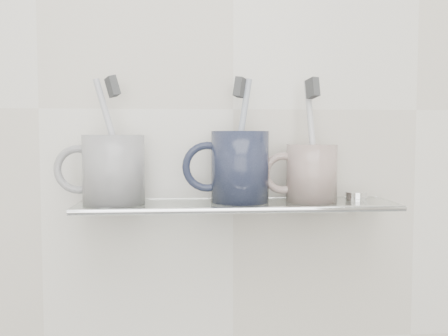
{
  "coord_description": "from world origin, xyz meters",
  "views": [
    {
      "loc": [
        -0.08,
        0.26,
        1.21
      ],
      "look_at": [
        -0.02,
        1.04,
        1.15
      ],
      "focal_mm": 40.0,
      "sensor_mm": 36.0,
      "label": 1
    }
  ],
  "objects": [
    {
      "name": "mug_center",
      "position": [
        0.01,
        1.04,
        1.16
      ],
      "size": [
        0.11,
        0.11,
        0.11
      ],
      "primitive_type": "cylinder",
      "rotation": [
        0.0,
        0.0,
        -0.22
      ],
      "color": "black",
      "rests_on": "shelf_glass"
    },
    {
      "name": "mug_right",
      "position": [
        0.12,
        1.04,
        1.15
      ],
      "size": [
        0.08,
        0.08,
        0.09
      ],
      "primitive_type": "cylinder",
      "rotation": [
        0.0,
        0.0,
        0.01
      ],
      "color": "silver",
      "rests_on": "shelf_glass"
    },
    {
      "name": "shelf_glass",
      "position": [
        0.0,
        1.04,
        1.1
      ],
      "size": [
        0.5,
        0.12,
        0.01
      ],
      "primitive_type": "cube",
      "color": "silver",
      "rests_on": "wall_back"
    },
    {
      "name": "mug_left_handle",
      "position": [
        -0.25,
        1.04,
        1.15
      ],
      "size": [
        0.08,
        0.01,
        0.08
      ],
      "primitive_type": "torus",
      "rotation": [
        1.57,
        0.0,
        0.0
      ],
      "color": "white",
      "rests_on": "mug_left"
    },
    {
      "name": "bristles_left",
      "position": [
        -0.19,
        1.04,
        1.28
      ],
      "size": [
        0.03,
        0.03,
        0.04
      ],
      "primitive_type": "cube",
      "rotation": [
        -0.16,
        -0.22,
        0.51
      ],
      "color": "#3B3D3E",
      "rests_on": "toothbrush_left"
    },
    {
      "name": "mug_center_handle",
      "position": [
        -0.05,
        1.04,
        1.16
      ],
      "size": [
        0.08,
        0.01,
        0.08
      ],
      "primitive_type": "torus",
      "rotation": [
        1.57,
        0.0,
        0.0
      ],
      "color": "black",
      "rests_on": "mug_center"
    },
    {
      "name": "bracket_right",
      "position": [
        0.21,
        1.09,
        1.09
      ],
      "size": [
        0.02,
        0.03,
        0.02
      ],
      "primitive_type": "cylinder",
      "rotation": [
        1.57,
        0.0,
        0.0
      ],
      "color": "silver",
      "rests_on": "wall_back"
    },
    {
      "name": "chrome_cap",
      "position": [
        0.2,
        1.04,
        1.11
      ],
      "size": [
        0.03,
        0.03,
        0.01
      ],
      "primitive_type": "cylinder",
      "color": "silver",
      "rests_on": "shelf_glass"
    },
    {
      "name": "bristles_center",
      "position": [
        0.01,
        1.04,
        1.28
      ],
      "size": [
        0.03,
        0.03,
        0.03
      ],
      "primitive_type": "cube",
      "rotation": [
        -0.12,
        0.11,
        -0.53
      ],
      "color": "#3B3D3E",
      "rests_on": "toothbrush_center"
    },
    {
      "name": "toothbrush_left",
      "position": [
        -0.19,
        1.04,
        1.2
      ],
      "size": [
        0.06,
        0.02,
        0.19
      ],
      "primitive_type": "cylinder",
      "rotation": [
        -0.16,
        -0.22,
        0.51
      ],
      "color": "silver",
      "rests_on": "mug_left"
    },
    {
      "name": "toothbrush_center",
      "position": [
        0.01,
        1.04,
        1.2
      ],
      "size": [
        0.04,
        0.02,
        0.19
      ],
      "primitive_type": "cylinder",
      "rotation": [
        -0.12,
        0.11,
        -0.53
      ],
      "color": "#9CACC3",
      "rests_on": "mug_center"
    },
    {
      "name": "bristles_right",
      "position": [
        0.12,
        1.04,
        1.28
      ],
      "size": [
        0.02,
        0.03,
        0.03
      ],
      "primitive_type": "cube",
      "rotation": [
        -0.2,
        0.02,
        0.35
      ],
      "color": "#3B3D3E",
      "rests_on": "toothbrush_right"
    },
    {
      "name": "mug_right_handle",
      "position": [
        0.07,
        1.04,
        1.15
      ],
      "size": [
        0.07,
        0.01,
        0.07
      ],
      "primitive_type": "torus",
      "rotation": [
        1.57,
        0.0,
        0.0
      ],
      "color": "silver",
      "rests_on": "mug_right"
    },
    {
      "name": "shelf_rail",
      "position": [
        0.0,
        0.98,
        1.1
      ],
      "size": [
        0.5,
        0.01,
        0.01
      ],
      "primitive_type": "cylinder",
      "rotation": [
        0.0,
        1.57,
        0.0
      ],
      "color": "silver",
      "rests_on": "shelf_glass"
    },
    {
      "name": "wall_back",
      "position": [
        0.0,
        1.1,
        1.25
      ],
      "size": [
        2.5,
        0.0,
        2.5
      ],
      "primitive_type": "plane",
      "rotation": [
        1.57,
        0.0,
        0.0
      ],
      "color": "silver",
      "rests_on": "ground"
    },
    {
      "name": "toothbrush_right",
      "position": [
        0.12,
        1.04,
        1.2
      ],
      "size": [
        0.02,
        0.05,
        0.19
      ],
      "primitive_type": "cylinder",
      "rotation": [
        -0.2,
        0.02,
        0.35
      ],
      "color": "silver",
      "rests_on": "mug_right"
    },
    {
      "name": "mug_left",
      "position": [
        -0.19,
        1.04,
        1.15
      ],
      "size": [
        0.1,
        0.1,
        0.11
      ],
      "primitive_type": "cylinder",
      "rotation": [
        0.0,
        0.0,
        0.06
      ],
      "color": "white",
      "rests_on": "shelf_glass"
    },
    {
      "name": "bracket_left",
      "position": [
        -0.21,
        1.09,
        1.09
      ],
      "size": [
        0.02,
        0.03,
        0.02
      ],
      "primitive_type": "cylinder",
      "rotation": [
        1.57,
        0.0,
        0.0
      ],
      "color": "silver",
      "rests_on": "wall_back"
    }
  ]
}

